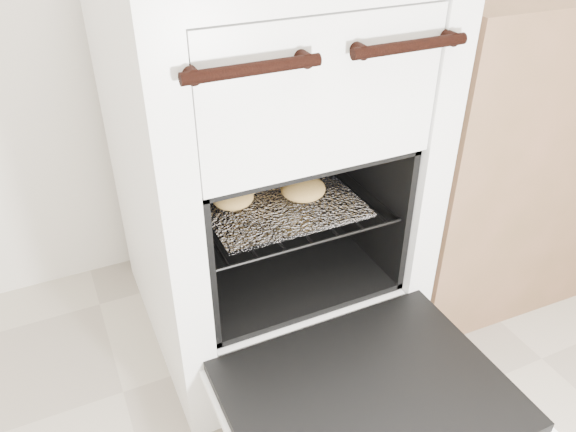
% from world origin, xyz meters
% --- Properties ---
extents(stove, '(0.62, 0.68, 0.94)m').
position_xyz_m(stove, '(0.09, 1.16, 0.46)').
color(stove, white).
rests_on(stove, ground).
extents(oven_door, '(0.55, 0.43, 0.04)m').
position_xyz_m(oven_door, '(0.09, 0.64, 0.21)').
color(oven_door, black).
rests_on(oven_door, stove).
extents(oven_rack, '(0.45, 0.43, 0.01)m').
position_xyz_m(oven_rack, '(0.09, 1.09, 0.41)').
color(oven_rack, black).
rests_on(oven_rack, stove).
extents(foil_sheet, '(0.35, 0.31, 0.01)m').
position_xyz_m(foil_sheet, '(0.09, 1.07, 0.42)').
color(foil_sheet, white).
rests_on(foil_sheet, oven_rack).
extents(baked_rolls, '(0.28, 0.24, 0.05)m').
position_xyz_m(baked_rolls, '(0.07, 1.10, 0.45)').
color(baked_rolls, tan).
rests_on(baked_rolls, foil_sheet).
extents(counter, '(0.86, 0.59, 0.84)m').
position_xyz_m(counter, '(0.85, 1.12, 0.42)').
color(counter, brown).
rests_on(counter, ground).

